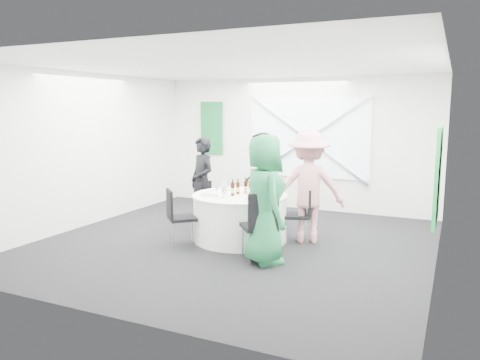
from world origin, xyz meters
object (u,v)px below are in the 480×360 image
at_px(chair_back, 264,200).
at_px(green_water_bottle, 251,187).
at_px(person_man_back, 260,178).
at_px(clear_water_bottle, 224,188).
at_px(chair_back_left, 206,201).
at_px(person_man_back_left, 202,182).
at_px(person_woman_pink, 308,187).
at_px(banquet_table, 240,217).
at_px(chair_back_right, 302,211).
at_px(chair_front_right, 261,221).
at_px(person_woman_green, 264,199).
at_px(chair_front_left, 177,213).

bearing_deg(chair_back, green_water_bottle, -81.09).
relative_size(person_man_back, clear_water_bottle, 6.11).
distance_m(chair_back_left, person_man_back_left, 0.39).
bearing_deg(person_woman_pink, banquet_table, 0.00).
distance_m(chair_back_left, person_woman_pink, 1.99).
xyz_separation_m(banquet_table, green_water_bottle, (0.14, 0.12, 0.50)).
bearing_deg(chair_back_left, chair_back, -30.74).
height_order(banquet_table, chair_back_right, chair_back_right).
height_order(person_man_back_left, green_water_bottle, person_man_back_left).
relative_size(chair_back_right, green_water_bottle, 2.84).
bearing_deg(chair_back_left, chair_front_right, -102.18).
bearing_deg(person_woman_pink, chair_back_right, 6.66).
height_order(chair_back, chair_front_right, chair_front_right).
relative_size(chair_back_left, person_woman_pink, 0.46).
height_order(chair_front_right, person_man_back_left, person_man_back_left).
bearing_deg(person_woman_pink, chair_front_right, 57.49).
bearing_deg(chair_front_right, chair_back_left, -79.40).
relative_size(person_man_back_left, person_woman_pink, 0.91).
height_order(chair_back_left, person_man_back, person_man_back).
xyz_separation_m(person_woman_pink, person_woman_green, (-0.26, -1.24, 0.00)).
distance_m(chair_back_left, chair_back_right, 1.87).
distance_m(chair_back_right, person_man_back, 1.46).
relative_size(chair_front_right, person_woman_green, 0.56).
bearing_deg(banquet_table, chair_back, 89.03).
bearing_deg(green_water_bottle, chair_back_right, 13.70).
relative_size(banquet_table, chair_back, 1.88).
relative_size(chair_back_left, person_man_back, 0.49).
xyz_separation_m(banquet_table, chair_front_left, (-0.76, -0.72, 0.15)).
xyz_separation_m(banquet_table, chair_back, (0.02, 1.03, 0.10)).
xyz_separation_m(chair_back_left, person_woman_green, (1.68, -1.36, 0.42)).
bearing_deg(chair_back_right, chair_back_left, -113.08).
bearing_deg(green_water_bottle, person_man_back, 104.67).
relative_size(banquet_table, person_woman_pink, 0.87).
bearing_deg(chair_front_left, person_woman_green, -139.81).
height_order(chair_front_right, clear_water_bottle, clear_water_bottle).
bearing_deg(person_man_back, person_man_back_left, -63.10).
xyz_separation_m(chair_back, person_man_back_left, (-1.06, -0.43, 0.34)).
bearing_deg(person_man_back_left, chair_front_left, -47.59).
xyz_separation_m(chair_front_left, person_woman_green, (1.54, -0.16, 0.37)).
distance_m(banquet_table, person_woman_green, 1.29).
distance_m(chair_back_left, green_water_bottle, 1.17).
bearing_deg(clear_water_bottle, person_man_back, 85.22).
xyz_separation_m(chair_back, clear_water_bottle, (-0.27, -1.12, 0.39)).
xyz_separation_m(banquet_table, chair_back_left, (-0.90, 0.48, 0.11)).
xyz_separation_m(chair_front_left, green_water_bottle, (0.90, 0.84, 0.36)).
bearing_deg(chair_back, banquet_table, -90.00).
xyz_separation_m(chair_front_left, person_man_back_left, (-0.29, 1.33, 0.29)).
relative_size(chair_back_right, person_man_back, 0.52).
relative_size(chair_front_left, person_woman_green, 0.50).
height_order(chair_back, chair_back_left, chair_back_left).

